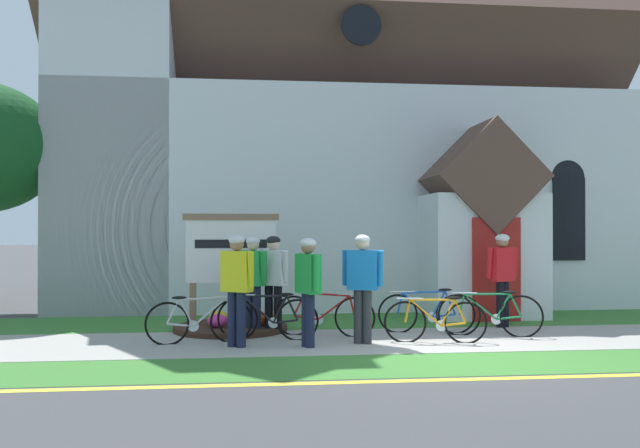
{
  "coord_description": "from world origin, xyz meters",
  "views": [
    {
      "loc": [
        -3.14,
        -9.31,
        1.86
      ],
      "look_at": [
        -1.72,
        3.4,
        1.96
      ],
      "focal_mm": 37.54,
      "sensor_mm": 36.0,
      "label": 1
    }
  ],
  "objects_px": {
    "cyclist_in_green_jersey": "(502,272)",
    "bicycle_white": "(436,321)",
    "bicycle_green": "(268,318)",
    "cyclist_in_blue_jersey": "(363,279)",
    "cyclist_in_white_jersey": "(237,281)",
    "bicycle_red": "(199,321)",
    "church_sign": "(231,253)",
    "cyclist_in_red_jersey": "(273,276)",
    "bicycle_black": "(491,314)",
    "cyclist_in_orange_jersey": "(253,276)",
    "cyclist_in_yellow_jersey": "(308,283)",
    "roadside_conifer": "(590,145)",
    "bicycle_silver": "(324,315)",
    "bicycle_yellow": "(427,312)"
  },
  "relations": [
    {
      "from": "cyclist_in_green_jersey",
      "to": "bicycle_white",
      "type": "bearing_deg",
      "value": -138.81
    },
    {
      "from": "cyclist_in_green_jersey",
      "to": "bicycle_green",
      "type": "bearing_deg",
      "value": -168.5
    },
    {
      "from": "bicycle_white",
      "to": "cyclist_in_blue_jersey",
      "type": "bearing_deg",
      "value": 179.08
    },
    {
      "from": "cyclist_in_white_jersey",
      "to": "bicycle_red",
      "type": "bearing_deg",
      "value": 144.24
    },
    {
      "from": "church_sign",
      "to": "cyclist_in_white_jersey",
      "type": "xyz_separation_m",
      "value": [
        0.13,
        -2.13,
        -0.36
      ]
    },
    {
      "from": "bicycle_white",
      "to": "bicycle_green",
      "type": "height_order",
      "value": "bicycle_green"
    },
    {
      "from": "cyclist_in_red_jersey",
      "to": "cyclist_in_white_jersey",
      "type": "distance_m",
      "value": 1.47
    },
    {
      "from": "bicycle_black",
      "to": "bicycle_white",
      "type": "bearing_deg",
      "value": -154.34
    },
    {
      "from": "church_sign",
      "to": "cyclist_in_green_jersey",
      "type": "relative_size",
      "value": 1.22
    },
    {
      "from": "bicycle_black",
      "to": "bicycle_green",
      "type": "bearing_deg",
      "value": 178.97
    },
    {
      "from": "bicycle_white",
      "to": "cyclist_in_orange_jersey",
      "type": "height_order",
      "value": "cyclist_in_orange_jersey"
    },
    {
      "from": "bicycle_red",
      "to": "cyclist_in_green_jersey",
      "type": "bearing_deg",
      "value": 11.6
    },
    {
      "from": "bicycle_black",
      "to": "cyclist_in_red_jersey",
      "type": "xyz_separation_m",
      "value": [
        -3.74,
        0.72,
        0.65
      ]
    },
    {
      "from": "cyclist_in_yellow_jersey",
      "to": "roadside_conifer",
      "type": "distance_m",
      "value": 13.73
    },
    {
      "from": "bicycle_black",
      "to": "roadside_conifer",
      "type": "distance_m",
      "value": 11.31
    },
    {
      "from": "bicycle_red",
      "to": "cyclist_in_yellow_jersey",
      "type": "xyz_separation_m",
      "value": [
        1.73,
        -0.57,
        0.64
      ]
    },
    {
      "from": "cyclist_in_green_jersey",
      "to": "cyclist_in_orange_jersey",
      "type": "relative_size",
      "value": 1.03
    },
    {
      "from": "cyclist_in_white_jersey",
      "to": "roadside_conifer",
      "type": "bearing_deg",
      "value": 39.96
    },
    {
      "from": "cyclist_in_yellow_jersey",
      "to": "roadside_conifer",
      "type": "xyz_separation_m",
      "value": [
        9.64,
        9.14,
        3.45
      ]
    },
    {
      "from": "church_sign",
      "to": "cyclist_in_blue_jersey",
      "type": "height_order",
      "value": "church_sign"
    },
    {
      "from": "bicycle_silver",
      "to": "bicycle_yellow",
      "type": "distance_m",
      "value": 1.89
    },
    {
      "from": "cyclist_in_red_jersey",
      "to": "bicycle_green",
      "type": "bearing_deg",
      "value": -100.38
    },
    {
      "from": "bicycle_white",
      "to": "cyclist_in_red_jersey",
      "type": "height_order",
      "value": "cyclist_in_red_jersey"
    },
    {
      "from": "church_sign",
      "to": "bicycle_red",
      "type": "bearing_deg",
      "value": -105.79
    },
    {
      "from": "cyclist_in_orange_jersey",
      "to": "cyclist_in_blue_jersey",
      "type": "xyz_separation_m",
      "value": [
        1.75,
        -1.31,
        0.04
      ]
    },
    {
      "from": "church_sign",
      "to": "bicycle_white",
      "type": "height_order",
      "value": "church_sign"
    },
    {
      "from": "bicycle_black",
      "to": "bicycle_green",
      "type": "relative_size",
      "value": 1.01
    },
    {
      "from": "cyclist_in_green_jersey",
      "to": "cyclist_in_red_jersey",
      "type": "height_order",
      "value": "cyclist_in_green_jersey"
    },
    {
      "from": "bicycle_silver",
      "to": "bicycle_green",
      "type": "xyz_separation_m",
      "value": [
        -0.98,
        -0.27,
        -0.0
      ]
    },
    {
      "from": "bicycle_white",
      "to": "cyclist_in_red_jersey",
      "type": "distance_m",
      "value": 2.97
    },
    {
      "from": "bicycle_yellow",
      "to": "church_sign",
      "type": "bearing_deg",
      "value": 163.65
    },
    {
      "from": "bicycle_silver",
      "to": "cyclist_in_green_jersey",
      "type": "height_order",
      "value": "cyclist_in_green_jersey"
    },
    {
      "from": "bicycle_silver",
      "to": "bicycle_red",
      "type": "height_order",
      "value": "bicycle_silver"
    },
    {
      "from": "cyclist_in_green_jersey",
      "to": "cyclist_in_red_jersey",
      "type": "relative_size",
      "value": 1.02
    },
    {
      "from": "bicycle_red",
      "to": "cyclist_in_orange_jersey",
      "type": "height_order",
      "value": "cyclist_in_orange_jersey"
    },
    {
      "from": "cyclist_in_orange_jersey",
      "to": "cyclist_in_blue_jersey",
      "type": "height_order",
      "value": "cyclist_in_blue_jersey"
    },
    {
      "from": "bicycle_black",
      "to": "cyclist_in_orange_jersey",
      "type": "relative_size",
      "value": 1.0
    },
    {
      "from": "cyclist_in_green_jersey",
      "to": "roadside_conifer",
      "type": "height_order",
      "value": "roadside_conifer"
    },
    {
      "from": "bicycle_silver",
      "to": "cyclist_in_orange_jersey",
      "type": "relative_size",
      "value": 1.0
    },
    {
      "from": "cyclist_in_red_jersey",
      "to": "cyclist_in_blue_jersey",
      "type": "height_order",
      "value": "cyclist_in_blue_jersey"
    },
    {
      "from": "cyclist_in_orange_jersey",
      "to": "cyclist_in_green_jersey",
      "type": "bearing_deg",
      "value": 2.35
    },
    {
      "from": "cyclist_in_green_jersey",
      "to": "cyclist_in_yellow_jersey",
      "type": "distance_m",
      "value": 4.22
    },
    {
      "from": "bicycle_yellow",
      "to": "cyclist_in_yellow_jersey",
      "type": "bearing_deg",
      "value": -151.44
    },
    {
      "from": "church_sign",
      "to": "bicycle_red",
      "type": "distance_m",
      "value": 2.04
    },
    {
      "from": "bicycle_black",
      "to": "bicycle_green",
      "type": "xyz_separation_m",
      "value": [
        -3.86,
        0.07,
        -0.01
      ]
    },
    {
      "from": "bicycle_black",
      "to": "cyclist_in_red_jersey",
      "type": "distance_m",
      "value": 3.86
    },
    {
      "from": "bicycle_yellow",
      "to": "cyclist_in_yellow_jersey",
      "type": "height_order",
      "value": "cyclist_in_yellow_jersey"
    },
    {
      "from": "cyclist_in_green_jersey",
      "to": "cyclist_in_red_jersey",
      "type": "xyz_separation_m",
      "value": [
        -4.35,
        -0.26,
        -0.02
      ]
    },
    {
      "from": "cyclist_in_green_jersey",
      "to": "cyclist_in_blue_jersey",
      "type": "height_order",
      "value": "cyclist_in_blue_jersey"
    },
    {
      "from": "bicycle_silver",
      "to": "cyclist_in_green_jersey",
      "type": "xyz_separation_m",
      "value": [
        3.49,
        0.64,
        0.68
      ]
    }
  ]
}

